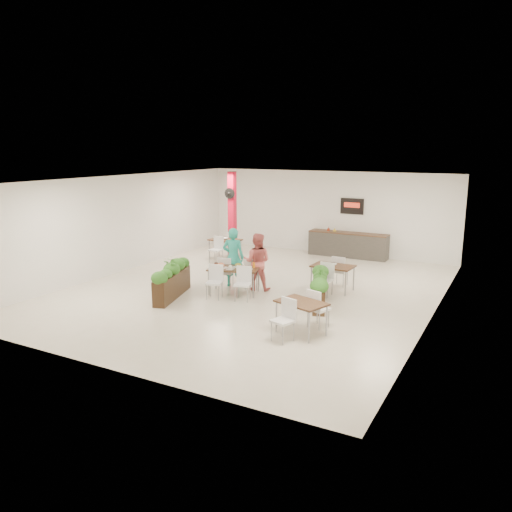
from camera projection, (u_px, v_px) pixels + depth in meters
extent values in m
plane|color=beige|center=(254.00, 290.00, 14.62)|extent=(12.00, 12.00, 0.00)
cube|color=white|center=(327.00, 212.00, 19.45)|extent=(10.00, 0.10, 3.20)
cube|color=white|center=(98.00, 286.00, 9.11)|extent=(10.00, 0.10, 3.20)
cube|color=white|center=(122.00, 224.00, 16.59)|extent=(0.10, 12.00, 3.20)
cube|color=white|center=(437.00, 253.00, 11.97)|extent=(0.10, 12.00, 3.20)
cube|color=white|center=(254.00, 180.00, 13.94)|extent=(10.00, 12.00, 0.04)
cube|color=red|center=(232.00, 214.00, 18.94)|extent=(0.25, 0.25, 3.20)
cylinder|color=black|center=(230.00, 193.00, 18.61)|extent=(0.40, 0.06, 0.40)
sphere|color=black|center=(229.00, 194.00, 18.58)|extent=(0.12, 0.12, 0.12)
cube|color=#32302D|center=(348.00, 245.00, 18.93)|extent=(3.00, 0.60, 0.90)
cube|color=#331C11|center=(348.00, 233.00, 18.83)|extent=(3.00, 0.62, 0.04)
cube|color=black|center=(352.00, 206.00, 18.89)|extent=(0.90, 0.04, 0.60)
cube|color=red|center=(352.00, 205.00, 18.85)|extent=(0.60, 0.02, 0.18)
imported|color=maroon|center=(329.00, 228.00, 19.17)|extent=(0.09, 0.09, 0.19)
imported|color=gold|center=(335.00, 229.00, 19.06)|extent=(0.13, 0.13, 0.17)
cube|color=#331C11|center=(234.00, 269.00, 14.11)|extent=(1.57, 1.15, 0.04)
cylinder|color=gray|center=(209.00, 283.00, 14.00)|extent=(0.04, 0.04, 0.71)
cylinder|color=gray|center=(253.00, 286.00, 13.73)|extent=(0.04, 0.04, 0.71)
cylinder|color=gray|center=(216.00, 277.00, 14.64)|extent=(0.04, 0.04, 0.71)
cylinder|color=gray|center=(258.00, 280.00, 14.38)|extent=(0.04, 0.04, 0.71)
cube|color=white|center=(226.00, 272.00, 14.82)|extent=(0.52, 0.52, 0.05)
cube|color=white|center=(224.00, 266.00, 14.59)|extent=(0.41, 0.15, 0.45)
cylinder|color=gray|center=(233.00, 279.00, 15.00)|extent=(0.02, 0.02, 0.43)
cylinder|color=gray|center=(222.00, 278.00, 15.07)|extent=(0.02, 0.02, 0.43)
cylinder|color=gray|center=(230.00, 282.00, 14.68)|extent=(0.02, 0.02, 0.43)
cylinder|color=gray|center=(219.00, 281.00, 14.75)|extent=(0.02, 0.02, 0.43)
cube|color=white|center=(252.00, 274.00, 14.66)|extent=(0.52, 0.52, 0.05)
cube|color=white|center=(251.00, 267.00, 14.42)|extent=(0.41, 0.15, 0.45)
cylinder|color=gray|center=(259.00, 280.00, 14.83)|extent=(0.02, 0.02, 0.43)
cylinder|color=gray|center=(248.00, 280.00, 14.90)|extent=(0.02, 0.02, 0.43)
cylinder|color=gray|center=(257.00, 283.00, 14.51)|extent=(0.02, 0.02, 0.43)
cylinder|color=gray|center=(245.00, 283.00, 14.58)|extent=(0.02, 0.02, 0.43)
cube|color=white|center=(214.00, 283.00, 13.68)|extent=(0.52, 0.52, 0.05)
cube|color=white|center=(216.00, 272.00, 13.80)|extent=(0.41, 0.15, 0.45)
cylinder|color=gray|center=(207.00, 292.00, 13.60)|extent=(0.02, 0.02, 0.43)
cylinder|color=gray|center=(219.00, 293.00, 13.53)|extent=(0.02, 0.02, 0.43)
cylinder|color=gray|center=(210.00, 289.00, 13.92)|extent=(0.02, 0.02, 0.43)
cylinder|color=gray|center=(222.00, 290.00, 13.85)|extent=(0.02, 0.02, 0.43)
cube|color=white|center=(243.00, 284.00, 13.51)|extent=(0.52, 0.52, 0.05)
cube|color=white|center=(244.00, 274.00, 13.64)|extent=(0.41, 0.15, 0.45)
cylinder|color=gray|center=(235.00, 294.00, 13.43)|extent=(0.02, 0.02, 0.43)
cylinder|color=gray|center=(247.00, 295.00, 13.36)|extent=(0.02, 0.02, 0.43)
cylinder|color=gray|center=(238.00, 291.00, 13.76)|extent=(0.02, 0.02, 0.43)
cylinder|color=gray|center=(250.00, 291.00, 13.69)|extent=(0.02, 0.02, 0.43)
cube|color=white|center=(221.00, 268.00, 14.08)|extent=(0.37, 0.37, 0.01)
ellipsoid|color=#9C4627|center=(221.00, 265.00, 14.06)|extent=(0.22, 0.22, 0.13)
cube|color=white|center=(238.00, 267.00, 14.20)|extent=(0.32, 0.32, 0.01)
ellipsoid|color=orange|center=(238.00, 265.00, 14.18)|extent=(0.18, 0.18, 0.11)
cube|color=white|center=(247.00, 269.00, 13.90)|extent=(0.32, 0.32, 0.01)
ellipsoid|color=#44150D|center=(247.00, 267.00, 13.89)|extent=(0.16, 0.16, 0.10)
cube|color=white|center=(230.00, 269.00, 13.94)|extent=(0.22, 0.22, 0.01)
ellipsoid|color=white|center=(230.00, 267.00, 13.93)|extent=(0.12, 0.12, 0.07)
cylinder|color=orange|center=(254.00, 265.00, 14.12)|extent=(0.07, 0.07, 0.15)
imported|color=brown|center=(216.00, 264.00, 14.30)|extent=(0.12, 0.12, 0.10)
imported|color=teal|center=(233.00, 257.00, 14.82)|extent=(0.74, 0.59, 1.78)
imported|color=#D2605D|center=(257.00, 262.00, 14.46)|extent=(0.96, 0.83, 1.68)
cube|color=black|center=(172.00, 285.00, 13.84)|extent=(0.91, 2.07, 0.68)
ellipsoid|color=#265D1A|center=(159.00, 277.00, 12.90)|extent=(0.40, 0.40, 0.32)
ellipsoid|color=#265D1A|center=(166.00, 273.00, 13.32)|extent=(0.40, 0.40, 0.32)
ellipsoid|color=#265D1A|center=(172.00, 269.00, 13.74)|extent=(0.40, 0.40, 0.32)
ellipsoid|color=#265D1A|center=(177.00, 265.00, 14.16)|extent=(0.40, 0.40, 0.32)
ellipsoid|color=#265D1A|center=(183.00, 262.00, 14.58)|extent=(0.40, 0.40, 0.32)
imported|color=#265D1A|center=(172.00, 265.00, 13.72)|extent=(0.40, 0.35, 0.44)
cube|color=black|center=(319.00, 294.00, 13.13)|extent=(0.91, 1.83, 0.61)
ellipsoid|color=#265D1A|center=(319.00, 286.00, 12.29)|extent=(0.40, 0.40, 0.32)
ellipsoid|color=#265D1A|center=(320.00, 282.00, 12.67)|extent=(0.40, 0.40, 0.32)
ellipsoid|color=#265D1A|center=(320.00, 278.00, 13.04)|extent=(0.40, 0.40, 0.32)
ellipsoid|color=#265D1A|center=(320.00, 275.00, 13.41)|extent=(0.40, 0.40, 0.32)
ellipsoid|color=#265D1A|center=(321.00, 271.00, 13.78)|extent=(0.40, 0.40, 0.32)
imported|color=#265D1A|center=(320.00, 276.00, 13.02)|extent=(0.22, 0.22, 0.40)
cube|color=#331C11|center=(225.00, 240.00, 18.48)|extent=(1.15, 0.79, 0.04)
cylinder|color=gray|center=(209.00, 250.00, 18.55)|extent=(0.04, 0.04, 0.71)
cylinder|color=gray|center=(232.00, 253.00, 18.05)|extent=(0.04, 0.04, 0.71)
cylinder|color=gray|center=(219.00, 247.00, 19.07)|extent=(0.04, 0.04, 0.71)
cylinder|color=gray|center=(241.00, 250.00, 18.58)|extent=(0.04, 0.04, 0.71)
cube|color=white|center=(234.00, 245.00, 19.05)|extent=(0.44, 0.44, 0.05)
cube|color=white|center=(231.00, 239.00, 18.83)|extent=(0.42, 0.06, 0.45)
cylinder|color=gray|center=(240.00, 250.00, 19.15)|extent=(0.02, 0.02, 0.43)
cylinder|color=gray|center=(233.00, 249.00, 19.32)|extent=(0.02, 0.02, 0.43)
cylinder|color=gray|center=(235.00, 252.00, 18.87)|extent=(0.02, 0.02, 0.43)
cylinder|color=gray|center=(228.00, 251.00, 19.04)|extent=(0.02, 0.02, 0.43)
cube|color=white|center=(216.00, 250.00, 18.04)|extent=(0.44, 0.44, 0.05)
cube|color=white|center=(219.00, 242.00, 18.14)|extent=(0.42, 0.06, 0.45)
cylinder|color=gray|center=(209.00, 257.00, 18.03)|extent=(0.02, 0.02, 0.43)
cylinder|color=gray|center=(217.00, 258.00, 17.86)|extent=(0.02, 0.02, 0.43)
cylinder|color=gray|center=(215.00, 255.00, 18.32)|extent=(0.02, 0.02, 0.43)
cylinder|color=gray|center=(222.00, 256.00, 18.15)|extent=(0.02, 0.02, 0.43)
imported|color=white|center=(225.00, 239.00, 18.47)|extent=(0.22, 0.22, 0.05)
cube|color=#331C11|center=(333.00, 266.00, 14.39)|extent=(1.20, 0.83, 0.04)
cylinder|color=gray|center=(311.00, 279.00, 14.46)|extent=(0.04, 0.04, 0.71)
cylinder|color=gray|center=(346.00, 284.00, 13.93)|extent=(0.04, 0.04, 0.71)
cylinder|color=gray|center=(320.00, 274.00, 15.01)|extent=(0.04, 0.04, 0.71)
cylinder|color=gray|center=(354.00, 279.00, 14.49)|extent=(0.04, 0.04, 0.71)
cube|color=white|center=(340.00, 271.00, 14.96)|extent=(0.44, 0.44, 0.05)
cube|color=white|center=(338.00, 264.00, 14.74)|extent=(0.42, 0.06, 0.45)
cylinder|color=gray|center=(347.00, 278.00, 15.06)|extent=(0.02, 0.02, 0.43)
cylinder|color=gray|center=(337.00, 277.00, 15.23)|extent=(0.02, 0.02, 0.43)
cylinder|color=gray|center=(343.00, 281.00, 14.78)|extent=(0.02, 0.02, 0.43)
cylinder|color=gray|center=(333.00, 279.00, 14.95)|extent=(0.02, 0.02, 0.43)
cube|color=white|center=(324.00, 280.00, 13.95)|extent=(0.44, 0.44, 0.05)
cube|color=white|center=(327.00, 270.00, 14.06)|extent=(0.42, 0.06, 0.45)
cylinder|color=gray|center=(316.00, 289.00, 13.94)|extent=(0.02, 0.02, 0.43)
cylinder|color=gray|center=(327.00, 291.00, 13.77)|extent=(0.02, 0.02, 0.43)
cylinder|color=gray|center=(321.00, 286.00, 14.23)|extent=(0.02, 0.02, 0.43)
cylinder|color=gray|center=(332.00, 288.00, 14.06)|extent=(0.02, 0.02, 0.43)
imported|color=white|center=(333.00, 265.00, 14.38)|extent=(0.22, 0.22, 0.05)
cube|color=#331C11|center=(302.00, 303.00, 11.01)|extent=(1.25, 1.02, 0.04)
cylinder|color=gray|center=(276.00, 317.00, 11.23)|extent=(0.04, 0.04, 0.71)
cylinder|color=gray|center=(309.00, 328.00, 10.55)|extent=(0.04, 0.04, 0.71)
cylinder|color=gray|center=(294.00, 311.00, 11.63)|extent=(0.04, 0.04, 0.71)
cylinder|color=gray|center=(327.00, 321.00, 10.95)|extent=(0.04, 0.04, 0.71)
cube|color=white|center=(319.00, 309.00, 11.48)|extent=(0.53, 0.53, 0.05)
cube|color=white|center=(313.00, 300.00, 11.29)|extent=(0.41, 0.17, 0.45)
cylinder|color=gray|center=(329.00, 319.00, 11.52)|extent=(0.02, 0.02, 0.43)
cylinder|color=gray|center=(317.00, 315.00, 11.76)|extent=(0.02, 0.02, 0.43)
cylinder|color=gray|center=(319.00, 322.00, 11.29)|extent=(0.02, 0.02, 0.43)
cylinder|color=gray|center=(308.00, 318.00, 11.53)|extent=(0.02, 0.02, 0.43)
cube|color=white|center=(283.00, 321.00, 10.67)|extent=(0.53, 0.53, 0.05)
cube|color=white|center=(289.00, 308.00, 10.74)|extent=(0.41, 0.17, 0.45)
cylinder|color=gray|center=(271.00, 331.00, 10.72)|extent=(0.02, 0.02, 0.43)
cylinder|color=gray|center=(283.00, 336.00, 10.48)|extent=(0.02, 0.02, 0.43)
cylinder|color=gray|center=(282.00, 327.00, 10.95)|extent=(0.02, 0.02, 0.43)
cylinder|color=gray|center=(294.00, 332.00, 10.71)|extent=(0.02, 0.02, 0.43)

